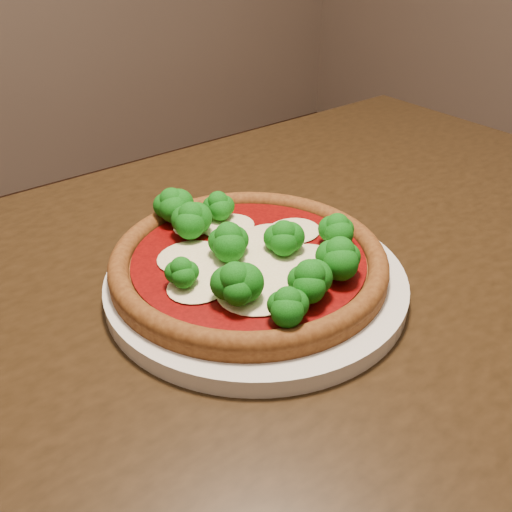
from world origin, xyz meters
TOP-DOWN VIEW (x-y plane):
  - dining_table at (-0.02, -0.02)m, footprint 1.19×0.71m
  - plate at (-0.05, -0.04)m, footprint 0.31×0.31m
  - pizza at (-0.05, -0.03)m, footprint 0.28×0.28m

SIDE VIEW (x-z plane):
  - dining_table at x=-0.02m, z-range 0.27..1.02m
  - plate at x=-0.05m, z-range 0.75..0.77m
  - pizza at x=-0.05m, z-range 0.75..0.82m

